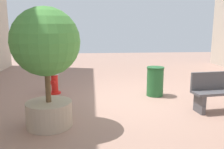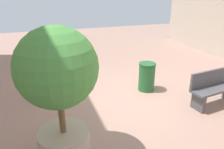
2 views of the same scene
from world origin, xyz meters
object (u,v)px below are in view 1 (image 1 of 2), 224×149
at_px(bench_near, 221,91).
at_px(planter_tree, 46,54).
at_px(fire_hydrant, 54,80).
at_px(trash_bin, 155,81).

bearing_deg(bench_near, planter_tree, 8.90).
height_order(fire_hydrant, bench_near, bench_near).
xyz_separation_m(fire_hydrant, bench_near, (-4.30, 1.84, 0.07)).
xyz_separation_m(fire_hydrant, planter_tree, (-0.25, 2.48, 1.10)).
bearing_deg(fire_hydrant, bench_near, 156.82).
distance_m(bench_near, planter_tree, 4.23).
bearing_deg(bench_near, trash_bin, -46.79).
xyz_separation_m(fire_hydrant, trash_bin, (-3.01, 0.47, 0.02)).
relative_size(planter_tree, trash_bin, 2.81).
relative_size(bench_near, trash_bin, 1.79).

